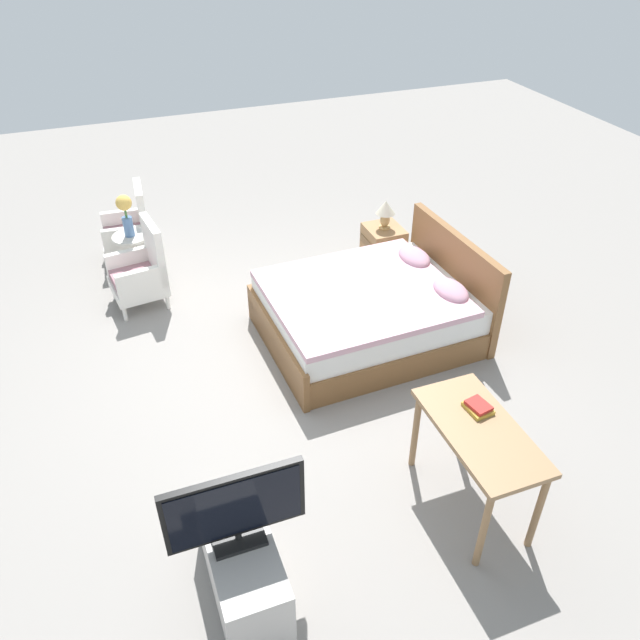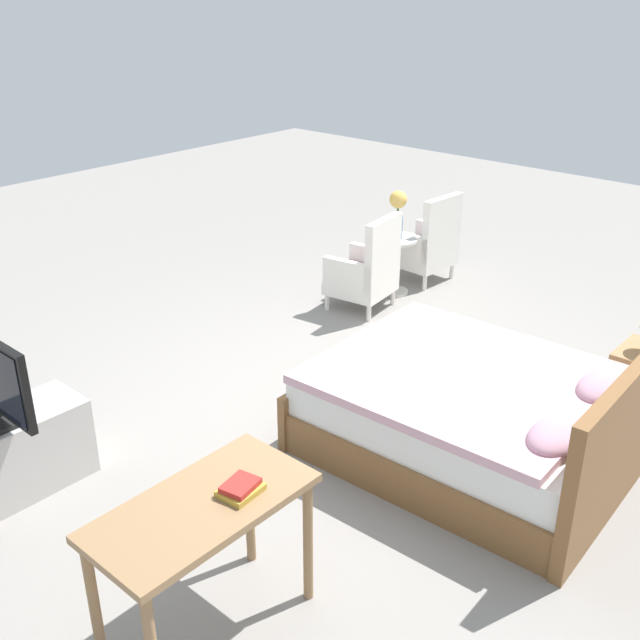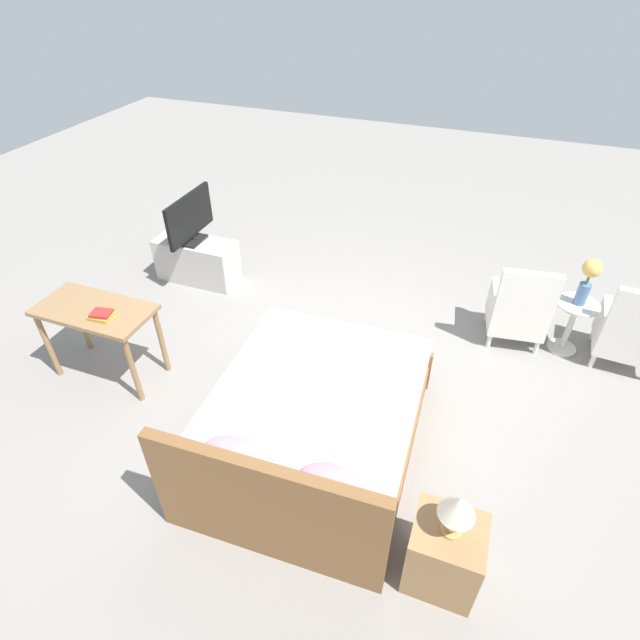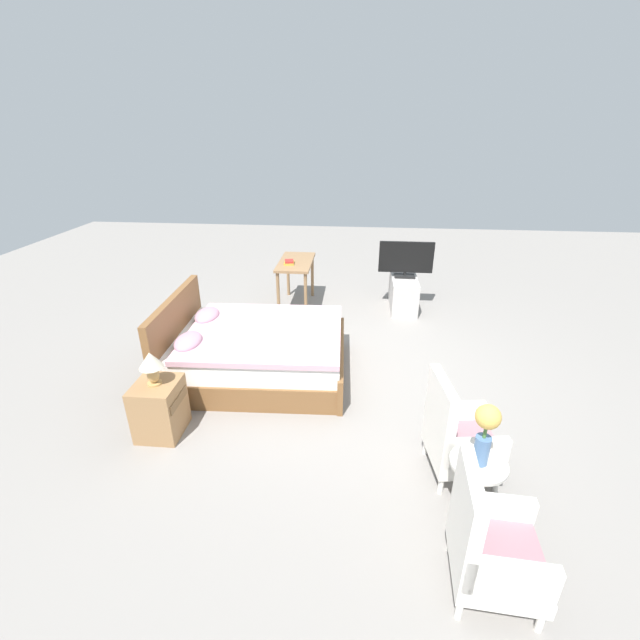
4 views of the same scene
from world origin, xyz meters
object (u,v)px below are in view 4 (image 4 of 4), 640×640
object	(u,v)px
vanity_desk	(296,268)
table_lamp	(151,364)
nightstand	(160,408)
tv_stand	(403,292)
bed	(255,351)
book_stack	(289,262)
flower_vase	(486,429)
side_table	(474,485)
tv_flatscreen	(406,259)
armchair_by_window_left	(489,545)
armchair_by_window_right	(457,437)

from	to	relation	value
vanity_desk	table_lamp	bearing A→B (deg)	165.54
nightstand	tv_stand	bearing A→B (deg)	-37.31
bed	book_stack	xyz separation A→B (m)	(1.97, -0.11, 0.49)
tv_stand	flower_vase	bearing A→B (deg)	-177.82
side_table	table_lamp	xyz separation A→B (m)	(0.78, 2.73, 0.41)
bed	tv_flatscreen	size ratio (longest dim) A/B	2.43
nightstand	tv_flatscreen	world-z (taller)	tv_flatscreen
vanity_desk	nightstand	bearing A→B (deg)	165.55
side_table	nightstand	xyz separation A→B (m)	(0.78, 2.73, -0.08)
nightstand	table_lamp	world-z (taller)	table_lamp
tv_flatscreen	book_stack	size ratio (longest dim) A/B	4.23
flower_vase	tv_stand	xyz separation A→B (m)	(4.15, 0.16, -0.60)
tv_stand	armchair_by_window_left	bearing A→B (deg)	-178.41
tv_stand	tv_flatscreen	bearing A→B (deg)	-0.11
vanity_desk	tv_flatscreen	bearing A→B (deg)	-86.71
nightstand	book_stack	bearing A→B (deg)	-13.83
bed	armchair_by_window_left	bearing A→B (deg)	-139.97
armchair_by_window_right	tv_stand	xyz separation A→B (m)	(3.65, 0.13, -0.12)
table_lamp	vanity_desk	size ratio (longest dim) A/B	0.32
flower_vase	tv_flatscreen	world-z (taller)	tv_flatscreen
armchair_by_window_left	flower_vase	xyz separation A→B (m)	(0.51, -0.03, 0.49)
bed	tv_stand	size ratio (longest dim) A/B	2.13
bed	armchair_by_window_right	bearing A→B (deg)	-124.84
side_table	tv_flatscreen	distance (m)	4.18
armchair_by_window_right	book_stack	world-z (taller)	armchair_by_window_right
table_lamp	side_table	bearing A→B (deg)	-105.94
armchair_by_window_left	side_table	world-z (taller)	armchair_by_window_left
armchair_by_window_left	tv_stand	bearing A→B (deg)	1.59
table_lamp	tv_stand	distance (m)	4.27
armchair_by_window_right	flower_vase	size ratio (longest dim) A/B	1.93
nightstand	vanity_desk	xyz separation A→B (m)	(3.27, -0.84, 0.37)
tv_flatscreen	armchair_by_window_right	bearing A→B (deg)	-177.96
armchair_by_window_left	table_lamp	world-z (taller)	armchair_by_window_left
armchair_by_window_right	tv_flatscreen	bearing A→B (deg)	2.04
armchair_by_window_left	vanity_desk	size ratio (longest dim) A/B	0.88
flower_vase	tv_flatscreen	bearing A→B (deg)	2.18
bed	nightstand	bearing A→B (deg)	150.02
table_lamp	tv_stand	world-z (taller)	table_lamp
flower_vase	vanity_desk	distance (m)	4.47
nightstand	vanity_desk	world-z (taller)	vanity_desk
side_table	book_stack	xyz separation A→B (m)	(3.89, 1.96, 0.43)
nightstand	vanity_desk	size ratio (longest dim) A/B	0.53
bed	vanity_desk	size ratio (longest dim) A/B	1.96
flower_vase	tv_flatscreen	distance (m)	4.15
nightstand	vanity_desk	distance (m)	3.40
flower_vase	vanity_desk	xyz separation A→B (m)	(4.05, 1.88, -0.22)
table_lamp	bed	bearing A→B (deg)	-30.00
armchair_by_window_right	flower_vase	bearing A→B (deg)	-176.79
armchair_by_window_left	tv_stand	world-z (taller)	armchair_by_window_left
bed	nightstand	distance (m)	1.32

